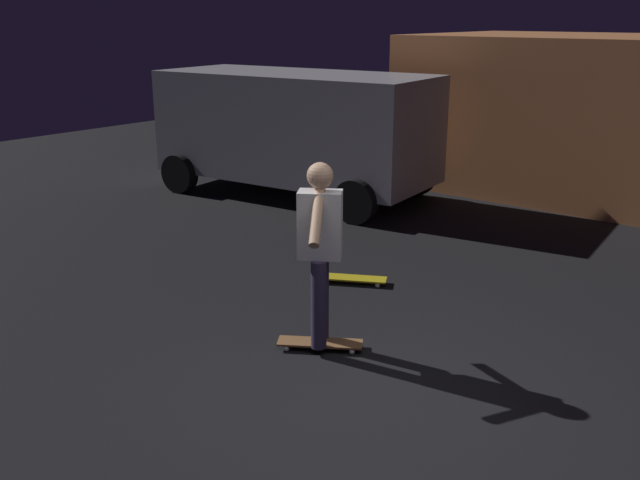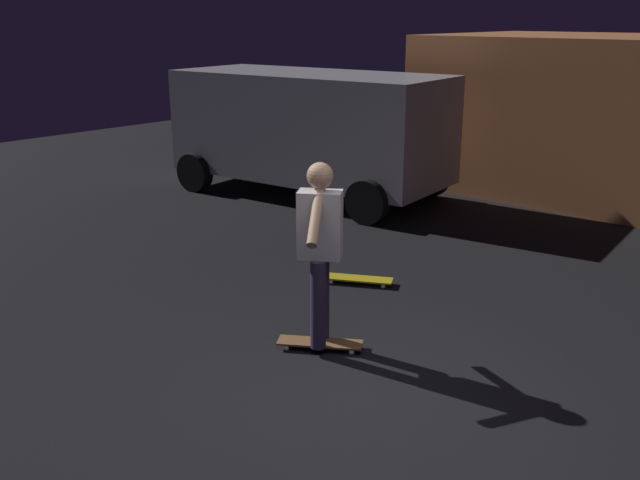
{
  "view_description": "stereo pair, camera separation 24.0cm",
  "coord_description": "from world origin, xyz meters",
  "px_view_note": "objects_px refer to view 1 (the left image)",
  "views": [
    {
      "loc": [
        2.7,
        -4.14,
        2.94
      ],
      "look_at": [
        -1.01,
        0.48,
        1.05
      ],
      "focal_mm": 39.89,
      "sensor_mm": 36.0,
      "label": 1
    },
    {
      "loc": [
        2.89,
        -3.98,
        2.94
      ],
      "look_at": [
        -1.01,
        0.48,
        1.05
      ],
      "focal_mm": 39.89,
      "sensor_mm": 36.0,
      "label": 2
    }
  ],
  "objects_px": {
    "parked_van": "(295,126)",
    "skater": "(320,241)",
    "skateboard_spare": "(352,279)",
    "skateboard_ridden": "(320,343)"
  },
  "relations": [
    {
      "from": "skater",
      "to": "skateboard_ridden",
      "type": "bearing_deg",
      "value": 90.0
    },
    {
      "from": "skateboard_spare",
      "to": "skater",
      "type": "distance_m",
      "value": 1.97
    },
    {
      "from": "skateboard_ridden",
      "to": "skateboard_spare",
      "type": "bearing_deg",
      "value": 116.37
    },
    {
      "from": "skateboard_ridden",
      "to": "skater",
      "type": "height_order",
      "value": "skater"
    },
    {
      "from": "skateboard_spare",
      "to": "skater",
      "type": "height_order",
      "value": "skater"
    },
    {
      "from": "parked_van",
      "to": "skateboard_ridden",
      "type": "xyz_separation_m",
      "value": [
        4.02,
        -4.34,
        -1.11
      ]
    },
    {
      "from": "skateboard_ridden",
      "to": "skateboard_spare",
      "type": "height_order",
      "value": "same"
    },
    {
      "from": "parked_van",
      "to": "skateboard_spare",
      "type": "distance_m",
      "value": 4.44
    },
    {
      "from": "parked_van",
      "to": "skater",
      "type": "distance_m",
      "value": 5.92
    },
    {
      "from": "skateboard_spare",
      "to": "skater",
      "type": "xyz_separation_m",
      "value": [
        0.76,
        -1.53,
        0.98
      ]
    }
  ]
}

